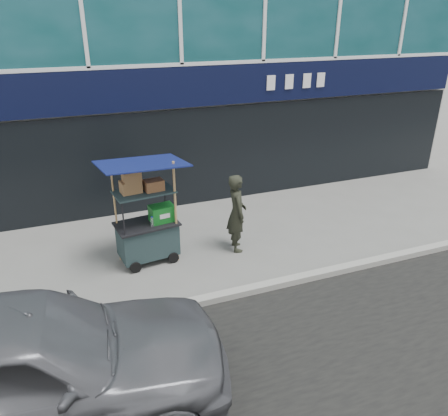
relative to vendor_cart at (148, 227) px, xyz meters
name	(u,v)px	position (x,y,z in m)	size (l,w,h in m)	color
ground	(249,286)	(1.45, -1.53, -0.73)	(80.00, 80.00, 0.00)	slate
curb	(254,289)	(1.45, -1.73, -0.67)	(80.00, 0.18, 0.12)	gray
vendor_cart	(148,227)	(0.00, 0.00, 0.00)	(1.66, 1.26, 2.08)	black
vendor_man	(237,213)	(1.76, -0.19, 0.08)	(0.59, 0.39, 1.61)	black
parked_car	(16,368)	(-2.14, -3.16, 0.10)	(1.94, 4.83, 1.65)	#57585E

